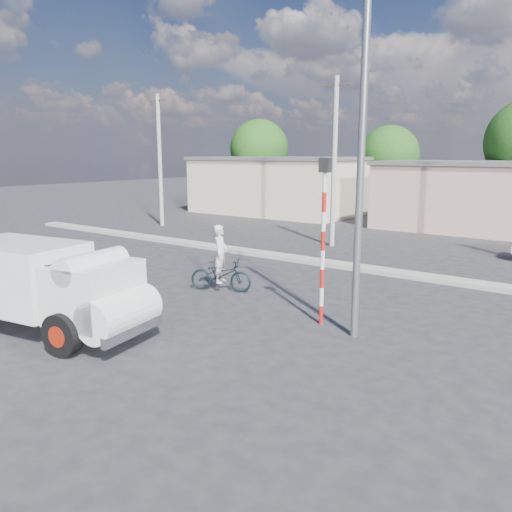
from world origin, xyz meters
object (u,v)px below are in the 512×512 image
Objects in this scene: truck at (49,285)px; traffic_pole at (323,228)px; streetlight at (356,132)px; cyclist at (221,263)px; bicycle at (221,275)px.

traffic_pole reaches higher than truck.
traffic_pole is at bearing 32.51° from truck.
streetlight is (0.94, -0.30, 2.37)m from traffic_pole.
truck is 1.30× the size of traffic_pole.
truck is at bearing -138.15° from traffic_pole.
streetlight is (5.21, -1.24, 4.01)m from cyclist.
streetlight reaches higher than truck.
bicycle is 0.47× the size of traffic_pole.
truck is 5.66m from bicycle.
streetlight reaches higher than traffic_pole.
bicycle is at bearing 71.67° from truck.
truck is at bearing -144.68° from streetlight.
traffic_pole is (5.15, 4.61, 1.35)m from truck.
traffic_pole is (4.27, -0.94, 2.05)m from bicycle.
truck is 2.75× the size of bicycle.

